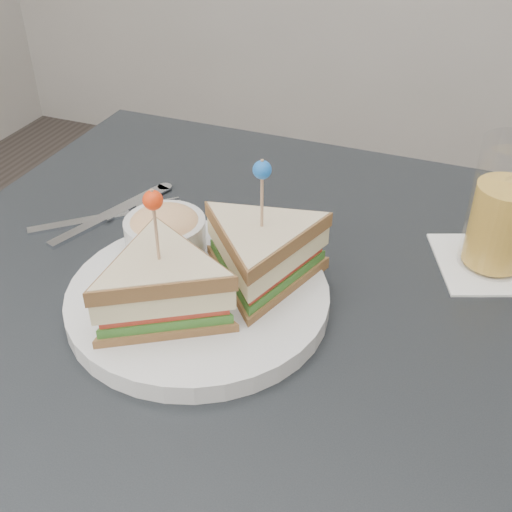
% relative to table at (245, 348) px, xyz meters
% --- Properties ---
extents(table, '(0.80, 0.80, 0.75)m').
position_rel_table_xyz_m(table, '(0.00, 0.00, 0.00)').
color(table, black).
rests_on(table, ground).
extents(plate_meal, '(0.31, 0.30, 0.16)m').
position_rel_table_xyz_m(plate_meal, '(-0.03, -0.03, 0.12)').
color(plate_meal, silver).
rests_on(plate_meal, table).
extents(cutlery_fork, '(0.16, 0.15, 0.01)m').
position_rel_table_xyz_m(cutlery_fork, '(-0.22, 0.09, 0.08)').
color(cutlery_fork, silver).
rests_on(cutlery_fork, table).
extents(cutlery_knife, '(0.08, 0.19, 0.01)m').
position_rel_table_xyz_m(cutlery_knife, '(-0.22, 0.08, 0.08)').
color(cutlery_knife, silver).
rests_on(cutlery_knife, table).
extents(drink_set, '(0.16, 0.16, 0.15)m').
position_rel_table_xyz_m(drink_set, '(0.24, 0.16, 0.14)').
color(drink_set, white).
rests_on(drink_set, table).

